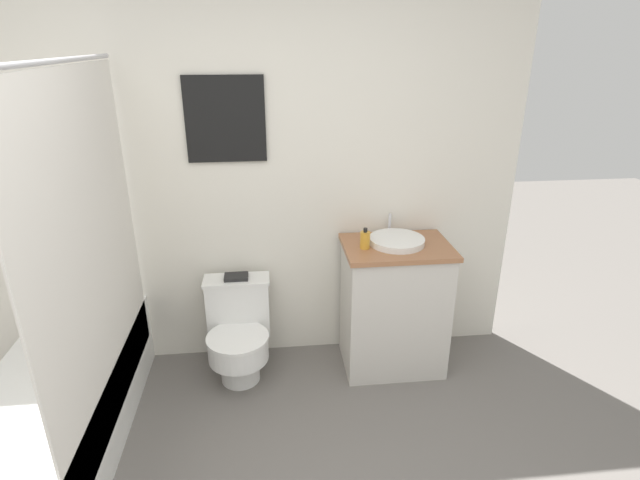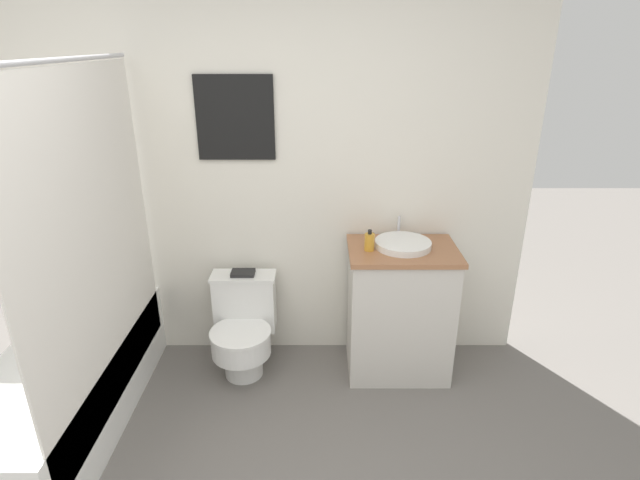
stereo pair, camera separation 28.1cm
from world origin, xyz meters
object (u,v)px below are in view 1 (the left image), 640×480
at_px(sink, 397,241).
at_px(book_on_tank, 236,277).
at_px(toilet, 239,332).
at_px(soap_bottle, 365,240).

bearing_deg(sink, book_on_tank, 174.52).
relative_size(toilet, sink, 1.67).
bearing_deg(book_on_tank, soap_bottle, -10.42).
distance_m(toilet, sink, 1.16).
bearing_deg(soap_bottle, toilet, 178.24).
bearing_deg(toilet, book_on_tank, 90.00).
distance_m(soap_bottle, book_on_tank, 0.86).
bearing_deg(book_on_tank, toilet, -90.00).
bearing_deg(sink, toilet, -178.56).
height_order(sink, book_on_tank, sink).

